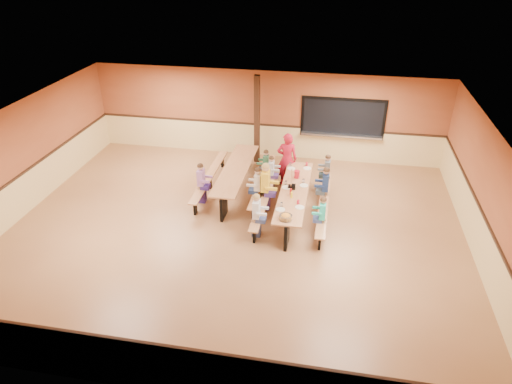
# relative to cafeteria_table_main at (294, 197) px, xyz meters

# --- Properties ---
(ground) EXTENTS (12.00, 12.00, 0.00)m
(ground) POSITION_rel_cafeteria_table_main_xyz_m (-1.43, -1.21, -0.53)
(ground) COLOR brown
(ground) RESTS_ON ground
(room_envelope) EXTENTS (12.04, 10.04, 3.02)m
(room_envelope) POSITION_rel_cafeteria_table_main_xyz_m (-1.43, -1.21, 0.16)
(room_envelope) COLOR #994F2C
(room_envelope) RESTS_ON ground
(kitchen_pass_through) EXTENTS (2.78, 0.28, 1.38)m
(kitchen_pass_through) POSITION_rel_cafeteria_table_main_xyz_m (1.17, 3.75, 0.96)
(kitchen_pass_through) COLOR black
(kitchen_pass_through) RESTS_ON ground
(structural_post) EXTENTS (0.18, 0.18, 3.00)m
(structural_post) POSITION_rel_cafeteria_table_main_xyz_m (-1.63, 3.19, 0.97)
(structural_post) COLOR black
(structural_post) RESTS_ON ground
(cafeteria_table_main) EXTENTS (1.91, 3.70, 0.74)m
(cafeteria_table_main) POSITION_rel_cafeteria_table_main_xyz_m (0.00, 0.00, 0.00)
(cafeteria_table_main) COLOR #AF7045
(cafeteria_table_main) RESTS_ON ground
(cafeteria_table_second) EXTENTS (1.91, 3.70, 0.74)m
(cafeteria_table_second) POSITION_rel_cafeteria_table_main_xyz_m (-1.88, 1.02, 0.00)
(cafeteria_table_second) COLOR #AF7045
(cafeteria_table_second) RESTS_ON ground
(seated_child_white_left) EXTENTS (0.37, 0.31, 1.22)m
(seated_child_white_left) POSITION_rel_cafeteria_table_main_xyz_m (-0.83, -1.27, 0.08)
(seated_child_white_left) COLOR white
(seated_child_white_left) RESTS_ON ground
(seated_adult_yellow) EXTENTS (0.46, 0.38, 1.40)m
(seated_adult_yellow) POSITION_rel_cafeteria_table_main_xyz_m (-0.83, 0.12, 0.18)
(seated_adult_yellow) COLOR yellow
(seated_adult_yellow) RESTS_ON ground
(seated_child_grey_left) EXTENTS (0.33, 0.27, 1.13)m
(seated_child_grey_left) POSITION_rel_cafeteria_table_main_xyz_m (-0.83, 1.21, 0.04)
(seated_child_grey_left) COLOR beige
(seated_child_grey_left) RESTS_ON ground
(seated_child_teal_right) EXTENTS (0.34, 0.28, 1.15)m
(seated_child_teal_right) POSITION_rel_cafeteria_table_main_xyz_m (0.83, -1.00, 0.05)
(seated_child_teal_right) COLOR #22AD8E
(seated_child_teal_right) RESTS_ON ground
(seated_child_navy_right) EXTENTS (0.39, 0.32, 1.25)m
(seated_child_navy_right) POSITION_rel_cafeteria_table_main_xyz_m (0.83, 0.48, 0.10)
(seated_child_navy_right) COLOR navy
(seated_child_navy_right) RESTS_ON ground
(seated_child_char_right) EXTENTS (0.35, 0.29, 1.18)m
(seated_child_char_right) POSITION_rel_cafeteria_table_main_xyz_m (0.83, 1.50, 0.06)
(seated_child_char_right) COLOR #53595E
(seated_child_char_right) RESTS_ON ground
(seated_child_purple_sec) EXTENTS (0.38, 0.31, 1.22)m
(seated_child_purple_sec) POSITION_rel_cafeteria_table_main_xyz_m (-2.70, 0.15, 0.08)
(seated_child_purple_sec) COLOR #9C64A0
(seated_child_purple_sec) RESTS_ON ground
(seated_child_green_sec) EXTENTS (0.34, 0.28, 1.15)m
(seated_child_green_sec) POSITION_rel_cafeteria_table_main_xyz_m (-1.05, 1.59, 0.05)
(seated_child_green_sec) COLOR #2F6443
(seated_child_green_sec) RESTS_ON ground
(seated_child_tan_sec) EXTENTS (0.38, 0.31, 1.23)m
(seated_child_tan_sec) POSITION_rel_cafeteria_table_main_xyz_m (-1.05, 0.18, 0.09)
(seated_child_tan_sec) COLOR beige
(seated_child_tan_sec) RESTS_ON ground
(standing_woman) EXTENTS (0.66, 0.47, 1.70)m
(standing_woman) POSITION_rel_cafeteria_table_main_xyz_m (-0.42, 1.71, 0.33)
(standing_woman) COLOR #B21429
(standing_woman) RESTS_ON ground
(punch_pitcher) EXTENTS (0.16, 0.16, 0.22)m
(punch_pitcher) POSITION_rel_cafeteria_table_main_xyz_m (-0.01, 0.75, 0.32)
(punch_pitcher) COLOR red
(punch_pitcher) RESTS_ON cafeteria_table_main
(chip_bowl) EXTENTS (0.32, 0.32, 0.15)m
(chip_bowl) POSITION_rel_cafeteria_table_main_xyz_m (-0.05, -1.53, 0.29)
(chip_bowl) COLOR #FBA527
(chip_bowl) RESTS_ON cafeteria_table_main
(napkin_dispenser) EXTENTS (0.10, 0.14, 0.13)m
(napkin_dispenser) POSITION_rel_cafeteria_table_main_xyz_m (-0.03, 0.06, 0.28)
(napkin_dispenser) COLOR black
(napkin_dispenser) RESTS_ON cafeteria_table_main
(condiment_mustard) EXTENTS (0.06, 0.06, 0.17)m
(condiment_mustard) POSITION_rel_cafeteria_table_main_xyz_m (-0.03, -0.43, 0.30)
(condiment_mustard) COLOR yellow
(condiment_mustard) RESTS_ON cafeteria_table_main
(condiment_ketchup) EXTENTS (0.06, 0.06, 0.17)m
(condiment_ketchup) POSITION_rel_cafeteria_table_main_xyz_m (-0.07, -0.25, 0.30)
(condiment_ketchup) COLOR #B2140F
(condiment_ketchup) RESTS_ON cafeteria_table_main
(table_paddle) EXTENTS (0.16, 0.16, 0.56)m
(table_paddle) POSITION_rel_cafeteria_table_main_xyz_m (-0.11, 0.13, 0.35)
(table_paddle) COLOR black
(table_paddle) RESTS_ON cafeteria_table_main
(place_settings) EXTENTS (0.65, 3.30, 0.11)m
(place_settings) POSITION_rel_cafeteria_table_main_xyz_m (0.00, 0.00, 0.27)
(place_settings) COLOR beige
(place_settings) RESTS_ON cafeteria_table_main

